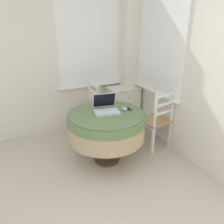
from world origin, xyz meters
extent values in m
cube|color=silver|center=(-0.15, 2.70, 1.27)|extent=(4.10, 0.06, 2.55)
cube|color=white|center=(1.07, 2.67, 1.49)|extent=(1.10, 0.01, 1.42)
cube|color=white|center=(1.07, 2.64, 0.77)|extent=(1.18, 0.07, 0.02)
cube|color=white|center=(1.90, 1.84, 1.49)|extent=(0.01, 1.10, 1.42)
cube|color=white|center=(1.87, 1.84, 0.77)|extent=(0.07, 1.18, 0.02)
cube|color=silver|center=(1.76, 2.53, 1.27)|extent=(0.28, 0.28, 2.55)
cylinder|color=#4C3D2D|center=(0.84, 1.45, 0.01)|extent=(0.36, 0.36, 0.03)
cylinder|color=#4C3D2D|center=(0.84, 1.45, 0.37)|extent=(0.11, 0.11, 0.68)
cylinder|color=tan|center=(0.84, 1.45, 0.54)|extent=(1.01, 1.01, 0.34)
cylinder|color=#607A4C|center=(0.84, 1.45, 0.66)|extent=(1.04, 1.04, 0.10)
cylinder|color=#607A4C|center=(0.84, 1.45, 0.72)|extent=(0.98, 0.98, 0.02)
cube|color=silver|center=(0.85, 1.46, 0.73)|extent=(0.35, 0.27, 0.02)
cube|color=silver|center=(0.86, 1.48, 0.74)|extent=(0.30, 0.18, 0.00)
cube|color=silver|center=(0.88, 1.60, 0.85)|extent=(0.33, 0.13, 0.21)
cube|color=black|center=(0.88, 1.60, 0.85)|extent=(0.30, 0.11, 0.19)
ellipsoid|color=silver|center=(1.10, 1.43, 0.75)|extent=(0.06, 0.09, 0.05)
cube|color=#2D2D33|center=(1.17, 1.44, 0.73)|extent=(0.06, 0.12, 0.01)
cube|color=black|center=(1.17, 1.44, 0.74)|extent=(0.04, 0.09, 0.00)
cube|color=tan|center=(0.80, 2.28, 0.43)|extent=(0.41, 0.42, 0.02)
cube|color=white|center=(0.62, 2.45, 0.21)|extent=(0.03, 0.03, 0.42)
cube|color=white|center=(0.63, 2.09, 0.21)|extent=(0.03, 0.03, 0.42)
cube|color=white|center=(0.97, 2.46, 0.21)|extent=(0.03, 0.03, 0.42)
cube|color=white|center=(0.98, 2.10, 0.21)|extent=(0.03, 0.03, 0.42)
cube|color=white|center=(0.97, 2.46, 0.69)|extent=(0.03, 0.03, 0.50)
cube|color=white|center=(0.98, 2.10, 0.69)|extent=(0.03, 0.03, 0.50)
cube|color=white|center=(0.97, 2.28, 0.88)|extent=(0.03, 0.36, 0.04)
cube|color=white|center=(0.97, 2.28, 0.75)|extent=(0.03, 0.36, 0.04)
cube|color=white|center=(0.97, 2.28, 0.62)|extent=(0.03, 0.36, 0.04)
cube|color=tan|center=(1.67, 1.52, 0.43)|extent=(0.48, 0.47, 0.02)
cube|color=white|center=(1.81, 1.72, 0.21)|extent=(0.04, 0.04, 0.42)
cube|color=white|center=(1.46, 1.66, 0.21)|extent=(0.04, 0.04, 0.42)
cube|color=white|center=(1.88, 1.38, 0.21)|extent=(0.04, 0.04, 0.42)
cube|color=white|center=(1.52, 1.32, 0.21)|extent=(0.04, 0.04, 0.42)
cube|color=white|center=(1.88, 1.38, 0.69)|extent=(0.04, 0.04, 0.50)
cube|color=white|center=(1.52, 1.32, 0.69)|extent=(0.04, 0.04, 0.50)
cube|color=white|center=(1.70, 1.35, 0.88)|extent=(0.36, 0.09, 0.04)
cube|color=white|center=(1.70, 1.35, 0.75)|extent=(0.36, 0.09, 0.04)
cube|color=white|center=(1.70, 1.35, 0.62)|extent=(0.36, 0.09, 0.04)
cube|color=silver|center=(1.60, 2.43, 0.35)|extent=(0.53, 0.41, 0.71)
cube|color=silver|center=(1.60, 2.43, 0.72)|extent=(0.56, 0.43, 0.02)
cube|color=white|center=(1.60, 2.22, 0.59)|extent=(0.47, 0.01, 0.20)
sphere|color=olive|center=(1.60, 2.21, 0.59)|extent=(0.02, 0.02, 0.02)
cube|color=white|center=(1.60, 2.22, 0.35)|extent=(0.47, 0.01, 0.20)
sphere|color=olive|center=(1.60, 2.21, 0.35)|extent=(0.02, 0.02, 0.02)
cube|color=white|center=(1.60, 2.22, 0.12)|extent=(0.47, 0.01, 0.20)
sphere|color=olive|center=(1.60, 2.21, 0.12)|extent=(0.02, 0.02, 0.02)
camera|label=1|loc=(-0.19, -0.96, 1.83)|focal=35.00mm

